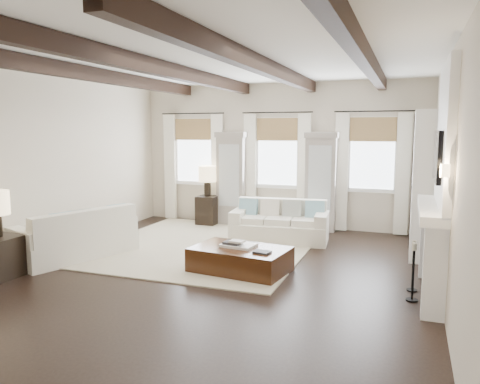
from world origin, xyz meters
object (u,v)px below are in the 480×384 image
(side_table_back, at_px, (208,210))
(sofa_left, at_px, (77,238))
(ottoman, at_px, (240,260))
(sofa_back, at_px, (280,224))

(side_table_back, bearing_deg, sofa_left, -105.87)
(sofa_left, relative_size, ottoman, 1.51)
(side_table_back, bearing_deg, ottoman, -58.21)
(sofa_back, distance_m, side_table_back, 2.17)
(sofa_left, bearing_deg, ottoman, 4.24)
(sofa_back, bearing_deg, sofa_left, -140.44)
(ottoman, distance_m, side_table_back, 3.67)
(sofa_back, bearing_deg, ottoman, -90.94)
(sofa_back, height_order, side_table_back, sofa_back)
(sofa_left, distance_m, ottoman, 2.89)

